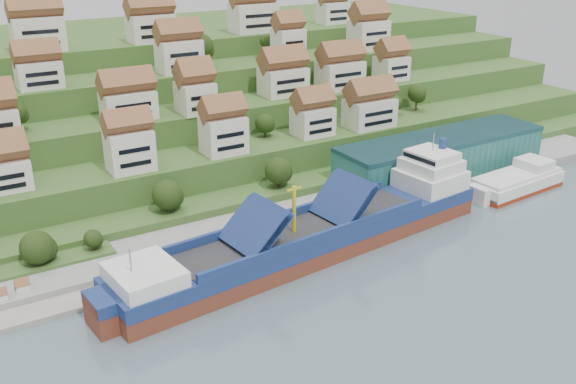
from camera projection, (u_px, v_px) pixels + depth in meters
ground at (310, 253)px, 132.57m from camera, size 300.00×300.00×0.00m
quay at (346, 203)px, 153.60m from camera, size 180.00×14.00×2.20m
pebble_beach at (0, 302)px, 114.10m from camera, size 45.00×20.00×1.00m
hillside at (139, 98)px, 210.46m from camera, size 260.00×128.00×31.00m
hillside_village at (177, 78)px, 170.94m from camera, size 153.51×64.07×29.24m
hillside_trees at (194, 128)px, 158.37m from camera, size 144.39×62.47×31.86m
warehouse at (441, 155)px, 168.20m from camera, size 60.00×15.00×10.00m
flagpole at (353, 189)px, 146.55m from camera, size 1.28×0.16×8.00m
cargo_ship at (320, 235)px, 132.18m from camera, size 87.17×21.98×19.24m
second_ship at (517, 182)px, 163.45m from camera, size 27.48×11.86×7.78m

